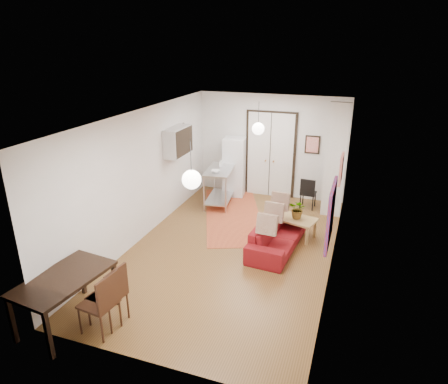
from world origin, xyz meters
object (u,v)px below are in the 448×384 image
(coffee_table, at_px, (293,220))
(dining_chair_far, at_px, (102,294))
(sofa, at_px, (277,235))
(fridge, at_px, (234,167))
(kitchen_counter, at_px, (220,181))
(dining_chair_near, at_px, (110,286))
(black_side_chair, at_px, (309,189))
(dining_table, at_px, (64,282))

(coffee_table, xyz_separation_m, dining_chair_far, (-2.22, -4.11, 0.20))
(sofa, bearing_deg, fridge, 39.28)
(kitchen_counter, distance_m, dining_chair_far, 5.37)
(fridge, bearing_deg, dining_chair_far, -99.17)
(fridge, height_order, dining_chair_near, fridge)
(dining_chair_far, bearing_deg, black_side_chair, 165.55)
(fridge, relative_size, dining_chair_far, 1.64)
(sofa, relative_size, dining_chair_near, 1.98)
(coffee_table, bearing_deg, black_side_chair, 87.19)
(fridge, bearing_deg, dining_table, -104.58)
(coffee_table, xyz_separation_m, dining_chair_near, (-2.22, -3.90, 0.20))
(dining_chair_near, relative_size, black_side_chair, 1.21)
(sofa, xyz_separation_m, dining_table, (-2.62, -3.54, 0.44))
(coffee_table, relative_size, fridge, 0.68)
(dining_chair_near, bearing_deg, dining_chair_far, 6.70)
(black_side_chair, bearing_deg, fridge, -1.81)
(coffee_table, distance_m, dining_chair_far, 4.68)
(coffee_table, height_order, dining_table, dining_table)
(dining_chair_far, xyz_separation_m, black_side_chair, (2.32, 5.99, -0.10))
(kitchen_counter, bearing_deg, black_side_chair, 6.79)
(coffee_table, relative_size, kitchen_counter, 0.82)
(dining_chair_far, bearing_deg, dining_chair_near, -173.30)
(kitchen_counter, bearing_deg, dining_chair_far, -97.78)
(fridge, distance_m, black_side_chair, 2.23)
(coffee_table, distance_m, kitchen_counter, 2.59)
(dining_table, relative_size, black_side_chair, 1.87)
(dining_chair_far, relative_size, black_side_chair, 1.21)
(sofa, xyz_separation_m, dining_chair_far, (-2.02, -3.43, 0.30))
(sofa, xyz_separation_m, black_side_chair, (0.30, 2.56, 0.20))
(sofa, distance_m, dining_chair_near, 3.81)
(sofa, relative_size, fridge, 1.21)
(sofa, xyz_separation_m, kitchen_counter, (-2.04, 1.94, 0.37))
(dining_table, bearing_deg, kitchen_counter, 83.96)
(kitchen_counter, distance_m, fridge, 0.86)
(sofa, xyz_separation_m, coffee_table, (0.21, 0.68, 0.10))
(kitchen_counter, height_order, black_side_chair, kitchen_counter)
(dining_table, distance_m, black_side_chair, 6.76)
(sofa, height_order, black_side_chair, black_side_chair)
(dining_chair_near, distance_m, black_side_chair, 6.22)
(dining_chair_near, bearing_deg, black_side_chair, 164.83)
(dining_table, bearing_deg, dining_chair_near, 28.16)
(fridge, bearing_deg, coffee_table, -52.81)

